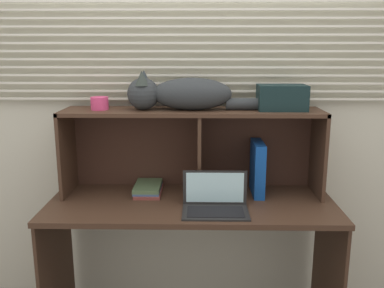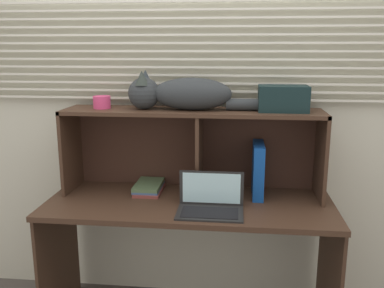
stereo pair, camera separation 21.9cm
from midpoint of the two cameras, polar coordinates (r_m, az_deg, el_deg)
The scene contains 9 objects.
back_panel_with_blinds at distance 2.60m, azimuth 2.91°, elevation 5.00°, with size 4.40×0.08×2.50m.
desk at distance 2.44m, azimuth 2.23°, elevation -11.02°, with size 1.62×0.63×0.77m.
hutch_shelf_unit at distance 2.46m, azimuth 2.75°, elevation 1.20°, with size 1.50×0.32×0.50m.
cat at distance 2.39m, azimuth 1.12°, elevation 6.90°, with size 0.81×0.20×0.22m.
laptop at distance 2.24m, azimuth 5.35°, elevation -8.18°, with size 0.35×0.22×0.20m.
binder_upright at distance 2.48m, azimuth 11.51°, elevation -3.50°, with size 0.06×0.25×0.31m, color #114399.
book_stack at distance 2.54m, azimuth -3.45°, elevation -5.93°, with size 0.16×0.26×0.05m.
small_basket at distance 2.48m, azimuth -9.74°, elevation 5.62°, with size 0.10×0.10×0.07m, color #DA4075.
storage_box at distance 2.41m, azimuth 14.90°, elevation 6.01°, with size 0.27×0.17×0.14m, color black.
Camera 2 is at (0.26, -2.02, 1.62)m, focal length 39.08 mm.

